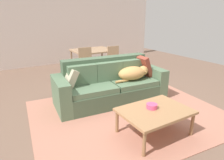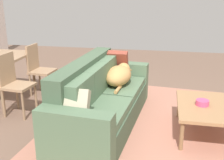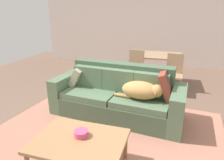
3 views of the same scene
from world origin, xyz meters
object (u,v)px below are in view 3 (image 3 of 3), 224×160
dog_on_left_cushion (142,90)px  bowl_on_coffee_table (81,133)px  dining_chair_near_left (135,68)px  dining_table (158,57)px  couch (117,96)px  throw_pillow_by_left_arm (78,76)px  dining_chair_near_right (174,72)px  coffee_table (80,143)px  throw_pillow_by_right_arm (167,86)px

dog_on_left_cushion → bowl_on_coffee_table: (-0.53, -1.18, -0.14)m
dining_chair_near_left → dining_table: bearing=58.0°
couch → dog_on_left_cushion: (0.46, -0.18, 0.24)m
throw_pillow_by_left_arm → dining_chair_near_left: dining_chair_near_left is taller
dining_table → couch: bearing=-105.7°
dog_on_left_cushion → dining_chair_near_right: dining_chair_near_right is taller
coffee_table → dining_chair_near_left: (0.12, 2.79, 0.15)m
bowl_on_coffee_table → dining_chair_near_left: bearing=87.3°
coffee_table → couch: bearing=87.7°
coffee_table → bowl_on_coffee_table: bowl_on_coffee_table is taller
throw_pillow_by_right_arm → dog_on_left_cushion: bearing=-158.2°
dining_table → dining_chair_near_right: (0.41, -0.60, -0.19)m
dining_table → dining_chair_near_left: dining_chair_near_left is taller
couch → bowl_on_coffee_table: couch is taller
dog_on_left_cushion → dining_table: 2.16m
throw_pillow_by_left_arm → dining_chair_near_right: (1.79, 1.25, -0.12)m
throw_pillow_by_right_arm → dining_chair_near_left: 1.59m
throw_pillow_by_right_arm → dining_chair_near_right: 1.42m
dog_on_left_cushion → coffee_table: (-0.52, -1.25, -0.22)m
coffee_table → dining_chair_near_left: size_ratio=1.10×
dining_table → dining_chair_near_right: size_ratio=1.29×
couch → throw_pillow_by_right_arm: couch is taller
throw_pillow_by_right_arm → coffee_table: (-0.90, -1.40, -0.29)m
couch → throw_pillow_by_left_arm: bearing=176.8°
couch → bowl_on_coffee_table: (-0.07, -1.37, 0.10)m
throw_pillow_by_right_arm → dining_table: throw_pillow_by_right_arm is taller
throw_pillow_by_left_arm → dining_chair_near_left: size_ratio=0.39×
couch → dining_table: couch is taller
coffee_table → bowl_on_coffee_table: (-0.01, 0.07, 0.08)m
dining_table → dog_on_left_cushion: bearing=-92.4°
couch → throw_pillow_by_left_arm: 0.88m
throw_pillow_by_right_arm → bowl_on_coffee_table: bearing=-124.1°
dining_chair_near_right → throw_pillow_by_left_arm: bearing=-140.4°
dining_table → throw_pillow_by_left_arm: bearing=-126.8°
coffee_table → dining_chair_near_right: (1.02, 2.81, 0.12)m
throw_pillow_by_left_arm → bowl_on_coffee_table: size_ratio=2.18×
dining_chair_near_left → bowl_on_coffee_table: bearing=-86.4°
dining_chair_near_left → throw_pillow_by_left_arm: bearing=-119.6°
couch → dining_chair_near_right: size_ratio=2.62×
dog_on_left_cushion → dining_table: bearing=92.9°
dining_table → dining_chair_near_right: bearing=-55.7°
couch → dog_on_left_cushion: 0.55m
throw_pillow_by_left_arm → throw_pillow_by_right_arm: 1.67m
dog_on_left_cushion → bowl_on_coffee_table: 1.31m
throw_pillow_by_right_arm → bowl_on_coffee_table: throw_pillow_by_right_arm is taller
couch → throw_pillow_by_right_arm: bearing=3.2°
throw_pillow_by_left_arm → throw_pillow_by_right_arm: throw_pillow_by_right_arm is taller
throw_pillow_by_left_arm → coffee_table: 1.75m
bowl_on_coffee_table → dining_table: bearing=79.5°
throw_pillow_by_right_arm → dining_chair_near_left: (-0.77, 1.39, -0.14)m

